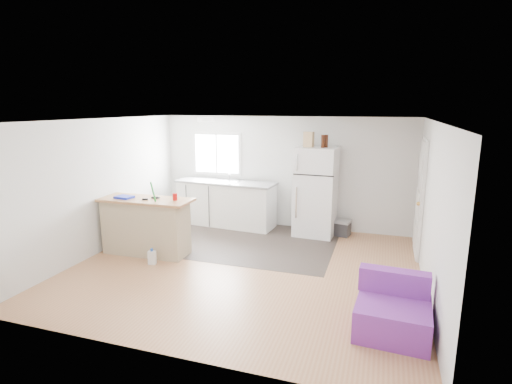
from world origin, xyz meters
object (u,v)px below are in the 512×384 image
at_px(peninsula, 146,226).
at_px(bottle_right, 326,141).
at_px(refrigerator, 316,192).
at_px(cleaner_jug, 152,257).
at_px(purple_seat, 393,312).
at_px(blue_tray, 124,197).
at_px(red_cup, 175,197).
at_px(mop, 153,245).
at_px(bottle_left, 323,141).
at_px(cooler, 340,227).
at_px(kitchen_cabinets, 226,203).
at_px(cardboard_box, 309,139).

height_order(peninsula, bottle_right, bottle_right).
bearing_deg(refrigerator, cleaner_jug, -130.51).
xyz_separation_m(refrigerator, purple_seat, (1.50, -3.38, -0.66)).
distance_m(cleaner_jug, blue_tray, 1.22).
relative_size(red_cup, blue_tray, 0.40).
relative_size(purple_seat, mop, 0.63).
height_order(bottle_left, bottle_right, same).
bearing_deg(cooler, bottle_left, -143.66).
bearing_deg(peninsula, kitchen_cabinets, 70.36).
xyz_separation_m(kitchen_cabinets, red_cup, (-0.12, -2.02, 0.57)).
bearing_deg(blue_tray, refrigerator, 34.40).
bearing_deg(purple_seat, bottle_left, 116.46).
bearing_deg(cardboard_box, mop, -137.10).
relative_size(cooler, bottle_right, 1.93).
xyz_separation_m(refrigerator, cardboard_box, (-0.17, -0.03, 1.06)).
distance_m(peninsula, cleaner_jug, 0.69).
distance_m(red_cup, bottle_left, 3.05).
relative_size(cleaner_jug, mop, 0.20).
distance_m(purple_seat, bottle_right, 4.00).
bearing_deg(cleaner_jug, peninsula, 118.59).
bearing_deg(blue_tray, cooler, 31.57).
height_order(refrigerator, cardboard_box, cardboard_box).
xyz_separation_m(blue_tray, bottle_right, (3.24, 2.09, 0.90)).
distance_m(mop, blue_tray, 1.00).
height_order(peninsula, bottle_left, bottle_left).
distance_m(cleaner_jug, cardboard_box, 3.73).
bearing_deg(peninsula, purple_seat, -18.98).
height_order(kitchen_cabinets, cleaner_jug, kitchen_cabinets).
bearing_deg(red_cup, purple_seat, -21.33).
bearing_deg(blue_tray, peninsula, 11.09).
bearing_deg(bottle_left, peninsula, -145.37).
bearing_deg(refrigerator, peninsula, -140.13).
bearing_deg(cardboard_box, bottle_right, 3.55).
relative_size(blue_tray, cardboard_box, 1.00).
distance_m(purple_seat, blue_tray, 4.80).
bearing_deg(cardboard_box, red_cup, -135.18).
distance_m(cardboard_box, bottle_left, 0.29).
bearing_deg(kitchen_cabinets, refrigerator, 3.10).
distance_m(refrigerator, bottle_right, 1.05).
bearing_deg(bottle_right, refrigerator, 176.77).
bearing_deg(cooler, kitchen_cabinets, -167.19).
xyz_separation_m(purple_seat, bottle_right, (-1.32, 3.37, 1.69)).
bearing_deg(cooler, mop, -130.90).
xyz_separation_m(red_cup, bottle_right, (2.30, 1.96, 0.86)).
bearing_deg(red_cup, cleaner_jug, -112.98).
bearing_deg(purple_seat, cleaner_jug, 170.16).
distance_m(peninsula, cooler, 3.85).
relative_size(peninsula, purple_seat, 1.90).
height_order(mop, blue_tray, mop).
distance_m(cooler, bottle_right, 1.80).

